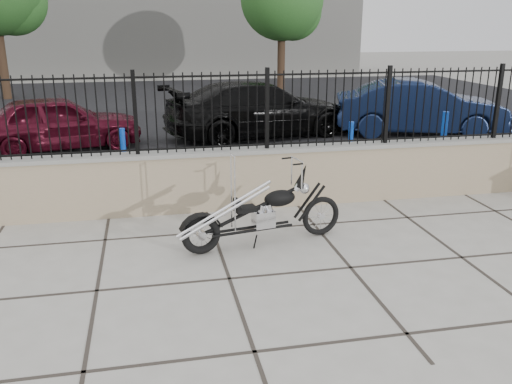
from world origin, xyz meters
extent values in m
plane|color=#99968E|center=(0.00, 0.00, 0.00)|extent=(90.00, 90.00, 0.00)
plane|color=black|center=(0.00, 12.50, 0.00)|extent=(30.00, 30.00, 0.00)
cube|color=gray|center=(0.00, 2.50, 0.48)|extent=(14.00, 0.36, 0.96)
cube|color=black|center=(0.00, 2.50, 1.56)|extent=(14.00, 0.08, 1.20)
cube|color=beige|center=(0.00, 26.50, 4.00)|extent=(22.00, 6.00, 8.00)
imported|color=#440917|center=(-2.86, 7.39, 0.64)|extent=(3.99, 2.33, 1.28)
imported|color=black|center=(2.02, 7.94, 0.71)|extent=(5.21, 3.05, 1.42)
imported|color=#0E1834|center=(6.18, 7.33, 0.71)|extent=(4.58, 2.71, 1.43)
cylinder|color=blue|center=(-1.32, 4.90, 0.46)|extent=(0.13, 0.13, 0.91)
cylinder|color=#0B22A8|center=(3.34, 4.88, 0.44)|extent=(0.12, 0.12, 0.88)
cylinder|color=#0B3CA8|center=(5.38, 4.70, 0.53)|extent=(0.14, 0.14, 1.05)
cylinder|color=#382619|center=(-6.10, 16.92, 1.72)|extent=(0.34, 0.34, 3.43)
cylinder|color=#382619|center=(4.68, 16.31, 1.54)|extent=(0.31, 0.31, 3.09)
camera|label=1|loc=(-0.83, -5.68, 2.88)|focal=38.00mm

